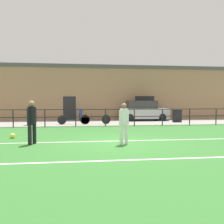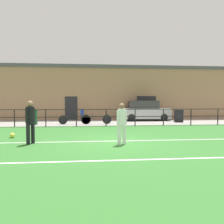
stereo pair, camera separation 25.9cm
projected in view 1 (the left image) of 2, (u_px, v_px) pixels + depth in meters
ground at (118, 143)px, 9.06m from camera, size 60.00×44.00×0.04m
field_line_touchline at (117, 141)px, 9.37m from camera, size 36.00×0.11×0.00m
field_line_hash at (132, 160)px, 6.35m from camera, size 36.00×0.11×0.00m
pavement_strip at (103, 122)px, 17.49m from camera, size 48.00×5.00×0.02m
perimeter_fence at (105, 115)px, 14.98m from camera, size 36.07×0.07×1.15m
clubhouse_facade at (100, 93)px, 21.04m from camera, size 28.00×2.56×4.96m
player_goalkeeper at (32, 120)px, 8.64m from camera, size 0.30×0.42×1.71m
player_striker at (124, 121)px, 8.61m from camera, size 0.41×0.28×1.61m
soccer_ball_match at (13, 136)px, 10.08m from camera, size 0.23×0.23×0.23m
spectator_child at (81, 113)px, 19.08m from camera, size 0.29×0.19×1.09m
parked_car_red at (143, 111)px, 19.28m from camera, size 4.08×1.92×1.71m
bicycle_parked_0 at (74, 120)px, 15.93m from camera, size 2.32×0.04×0.74m
bicycle_parked_1 at (95, 119)px, 16.11m from camera, size 2.22×0.04×0.76m
trash_bin_0 at (32, 117)px, 15.53m from camera, size 0.56×0.47×1.07m
trash_bin_1 at (177, 116)px, 17.76m from camera, size 0.62×0.53×0.97m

